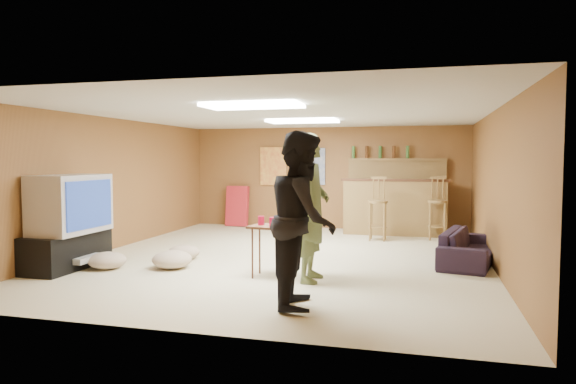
% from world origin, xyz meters
% --- Properties ---
extents(ground, '(7.00, 7.00, 0.00)m').
position_xyz_m(ground, '(0.00, 0.00, 0.00)').
color(ground, beige).
rests_on(ground, ground).
extents(ceiling, '(6.00, 7.00, 0.02)m').
position_xyz_m(ceiling, '(0.00, 0.00, 2.20)').
color(ceiling, silver).
rests_on(ceiling, ground).
extents(wall_back, '(6.00, 0.02, 2.20)m').
position_xyz_m(wall_back, '(0.00, 3.50, 1.10)').
color(wall_back, brown).
rests_on(wall_back, ground).
extents(wall_front, '(6.00, 0.02, 2.20)m').
position_xyz_m(wall_front, '(0.00, -3.50, 1.10)').
color(wall_front, brown).
rests_on(wall_front, ground).
extents(wall_left, '(0.02, 7.00, 2.20)m').
position_xyz_m(wall_left, '(-3.00, 0.00, 1.10)').
color(wall_left, brown).
rests_on(wall_left, ground).
extents(wall_right, '(0.02, 7.00, 2.20)m').
position_xyz_m(wall_right, '(3.00, 0.00, 1.10)').
color(wall_right, brown).
rests_on(wall_right, ground).
extents(tv_stand, '(0.55, 1.30, 0.50)m').
position_xyz_m(tv_stand, '(-2.72, -1.50, 0.25)').
color(tv_stand, black).
rests_on(tv_stand, ground).
extents(dvd_box, '(0.35, 0.50, 0.08)m').
position_xyz_m(dvd_box, '(-2.50, -1.50, 0.15)').
color(dvd_box, '#B2B2B7').
rests_on(dvd_box, tv_stand).
extents(tv_body, '(0.60, 1.10, 0.80)m').
position_xyz_m(tv_body, '(-2.65, -1.50, 0.90)').
color(tv_body, '#B2B2B7').
rests_on(tv_body, tv_stand).
extents(tv_screen, '(0.02, 0.95, 0.65)m').
position_xyz_m(tv_screen, '(-2.34, -1.50, 0.90)').
color(tv_screen, navy).
rests_on(tv_screen, tv_body).
extents(bar_counter, '(2.00, 0.60, 1.10)m').
position_xyz_m(bar_counter, '(1.50, 2.95, 0.55)').
color(bar_counter, brown).
rests_on(bar_counter, ground).
extents(bar_lip, '(2.10, 0.12, 0.05)m').
position_xyz_m(bar_lip, '(1.50, 2.70, 1.10)').
color(bar_lip, '#412414').
rests_on(bar_lip, bar_counter).
extents(bar_shelf, '(2.00, 0.18, 0.05)m').
position_xyz_m(bar_shelf, '(1.50, 3.40, 1.50)').
color(bar_shelf, brown).
rests_on(bar_shelf, bar_backing).
extents(bar_backing, '(2.00, 0.14, 0.60)m').
position_xyz_m(bar_backing, '(1.50, 3.42, 1.20)').
color(bar_backing, brown).
rests_on(bar_backing, bar_counter).
extents(poster_left, '(0.60, 0.03, 0.85)m').
position_xyz_m(poster_left, '(-1.20, 3.46, 1.35)').
color(poster_left, '#BF3F26').
rests_on(poster_left, wall_back).
extents(poster_right, '(0.55, 0.03, 0.80)m').
position_xyz_m(poster_right, '(-0.30, 3.46, 1.35)').
color(poster_right, '#334C99').
rests_on(poster_right, wall_back).
extents(folding_chair_stack, '(0.50, 0.26, 0.91)m').
position_xyz_m(folding_chair_stack, '(-2.00, 3.30, 0.45)').
color(folding_chair_stack, red).
rests_on(folding_chair_stack, ground).
extents(ceiling_panel_front, '(1.20, 0.60, 0.04)m').
position_xyz_m(ceiling_panel_front, '(0.00, -1.50, 2.17)').
color(ceiling_panel_front, white).
rests_on(ceiling_panel_front, ceiling).
extents(ceiling_panel_back, '(1.20, 0.60, 0.04)m').
position_xyz_m(ceiling_panel_back, '(0.00, 1.20, 2.17)').
color(ceiling_panel_back, white).
rests_on(ceiling_panel_back, ceiling).
extents(person_olive, '(0.47, 0.69, 1.84)m').
position_xyz_m(person_olive, '(0.70, -1.33, 0.92)').
color(person_olive, '#57653A').
rests_on(person_olive, ground).
extents(person_black, '(0.81, 0.97, 1.80)m').
position_xyz_m(person_black, '(0.85, -2.42, 0.90)').
color(person_black, black).
rests_on(person_black, ground).
extents(sofa, '(0.98, 1.76, 0.48)m').
position_xyz_m(sofa, '(2.70, 0.26, 0.24)').
color(sofa, black).
rests_on(sofa, ground).
extents(tray_table, '(0.57, 0.48, 0.66)m').
position_xyz_m(tray_table, '(0.16, -1.27, 0.33)').
color(tray_table, '#412414').
rests_on(tray_table, ground).
extents(cup_red_near, '(0.10, 0.10, 0.12)m').
position_xyz_m(cup_red_near, '(0.02, -1.25, 0.72)').
color(cup_red_near, '#AF0B2D').
rests_on(cup_red_near, tray_table).
extents(cup_red_far, '(0.11, 0.11, 0.12)m').
position_xyz_m(cup_red_far, '(0.21, -1.37, 0.73)').
color(cup_red_far, '#AF0B2D').
rests_on(cup_red_far, tray_table).
extents(cup_blue, '(0.10, 0.10, 0.11)m').
position_xyz_m(cup_blue, '(0.29, -1.16, 0.72)').
color(cup_blue, navy).
rests_on(cup_blue, tray_table).
extents(bar_stool_left, '(0.53, 0.53, 1.33)m').
position_xyz_m(bar_stool_left, '(1.23, 2.07, 0.66)').
color(bar_stool_left, brown).
rests_on(bar_stool_left, ground).
extents(bar_stool_right, '(0.48, 0.48, 1.18)m').
position_xyz_m(bar_stool_right, '(2.31, 2.42, 0.59)').
color(bar_stool_right, brown).
rests_on(bar_stool_right, ground).
extents(cushion_near_tv, '(0.71, 0.71, 0.25)m').
position_xyz_m(cushion_near_tv, '(-1.32, -1.13, 0.12)').
color(cushion_near_tv, tan).
rests_on(cushion_near_tv, ground).
extents(cushion_mid, '(0.51, 0.51, 0.22)m').
position_xyz_m(cushion_mid, '(-1.45, -0.50, 0.11)').
color(cushion_mid, tan).
rests_on(cushion_mid, ground).
extents(cushion_far, '(0.59, 0.59, 0.23)m').
position_xyz_m(cushion_far, '(-2.17, -1.38, 0.12)').
color(cushion_far, tan).
rests_on(cushion_far, ground).
extents(bottle_row, '(1.20, 0.08, 0.26)m').
position_xyz_m(bottle_row, '(1.16, 3.38, 1.65)').
color(bottle_row, '#3F7233').
rests_on(bottle_row, bar_shelf).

